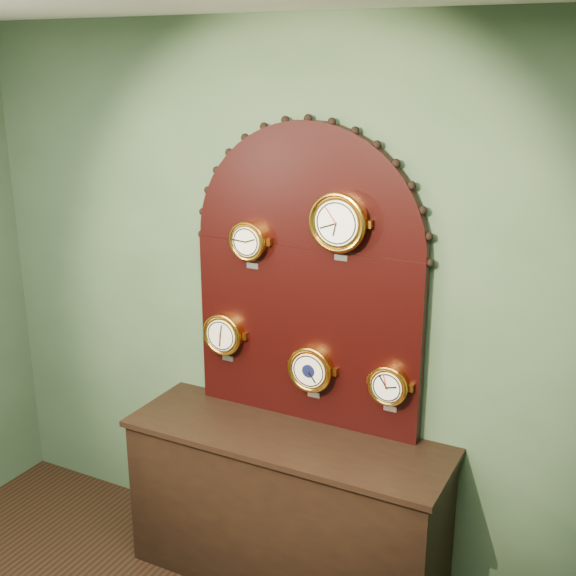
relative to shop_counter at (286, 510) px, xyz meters
The scene contains 8 objects.
wall_back 1.04m from the shop_counter, 90.00° to the left, with size 4.00×4.00×0.00m, color #3D563A.
shop_counter is the anchor object (origin of this frame).
display_board 1.25m from the shop_counter, 90.00° to the left, with size 1.26×0.06×1.53m.
roman_clock 1.38m from the shop_counter, 151.60° to the left, with size 0.20×0.08×0.25m.
arabic_clock 1.51m from the shop_counter, 38.34° to the left, with size 0.28×0.08×0.33m.
hygrometer 0.95m from the shop_counter, 160.98° to the left, with size 0.23×0.08×0.28m.
barometer 0.75m from the shop_counter, 68.65° to the left, with size 0.24×0.08×0.29m.
tide_clock 0.88m from the shop_counter, 18.34° to the left, with size 0.20×0.08×0.25m.
Camera 1 is at (1.50, -0.64, 2.59)m, focal length 45.91 mm.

